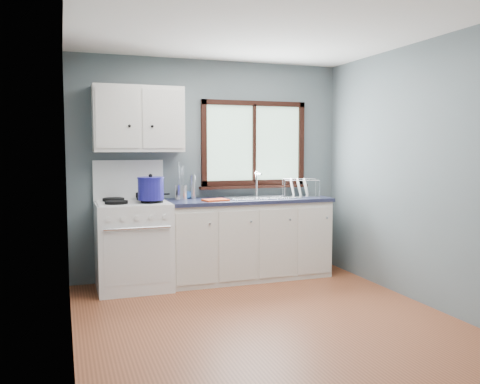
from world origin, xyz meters
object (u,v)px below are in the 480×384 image
object	(u,v)px
stockpot	(151,188)
dish_rack	(300,192)
gas_range	(133,243)
thermos	(193,187)
sink	(263,203)
base_cabinets	(248,242)
utensil_crock	(181,192)
skillet	(148,195)

from	to	relation	value
stockpot	dish_rack	bearing A→B (deg)	6.37
gas_range	thermos	xyz separation A→B (m)	(0.70, 0.20, 0.56)
sink	thermos	xyz separation A→B (m)	(-0.78, 0.18, 0.20)
gas_range	stockpot	bearing A→B (deg)	-46.62
base_cabinets	sink	world-z (taller)	sink
dish_rack	utensil_crock	bearing A→B (deg)	-163.71
stockpot	gas_range	bearing A→B (deg)	133.38
sink	dish_rack	bearing A→B (deg)	0.74
stockpot	thermos	world-z (taller)	stockpot
stockpot	utensil_crock	bearing A→B (deg)	36.80
base_cabinets	thermos	xyz separation A→B (m)	(-0.60, 0.18, 0.65)
base_cabinets	sink	bearing A→B (deg)	-0.13
sink	utensil_crock	xyz separation A→B (m)	(-0.94, 0.09, 0.15)
stockpot	utensil_crock	xyz separation A→B (m)	(0.38, 0.29, -0.07)
base_cabinets	dish_rack	size ratio (longest dim) A/B	3.66
gas_range	skillet	xyz separation A→B (m)	(0.18, 0.13, 0.49)
skillet	utensil_crock	world-z (taller)	utensil_crock
dish_rack	skillet	bearing A→B (deg)	-163.66
sink	thermos	distance (m)	0.82
base_cabinets	sink	distance (m)	0.48
utensil_crock	base_cabinets	bearing A→B (deg)	-6.86
sink	dish_rack	distance (m)	0.49
base_cabinets	utensil_crock	size ratio (longest dim) A/B	4.39
gas_range	dish_rack	world-z (taller)	gas_range
utensil_crock	thermos	bearing A→B (deg)	29.38
thermos	dish_rack	xyz separation A→B (m)	(1.26, -0.17, -0.08)
gas_range	thermos	size ratio (longest dim) A/B	5.05
base_cabinets	dish_rack	bearing A→B (deg)	0.50
stockpot	thermos	bearing A→B (deg)	34.78
utensil_crock	dish_rack	world-z (taller)	utensil_crock
base_cabinets	stockpot	xyz separation A→B (m)	(-1.14, -0.19, 0.67)
base_cabinets	thermos	distance (m)	0.90
thermos	dish_rack	size ratio (longest dim) A/B	0.53
stockpot	thermos	size ratio (longest dim) A/B	1.14
utensil_crock	dish_rack	size ratio (longest dim) A/B	0.83
skillet	utensil_crock	bearing A→B (deg)	-10.07
gas_range	base_cabinets	world-z (taller)	gas_range
base_cabinets	dish_rack	world-z (taller)	dish_rack
skillet	stockpot	bearing A→B (deg)	-99.90
gas_range	stockpot	world-z (taller)	gas_range
thermos	dish_rack	distance (m)	1.27
skillet	thermos	bearing A→B (deg)	0.50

